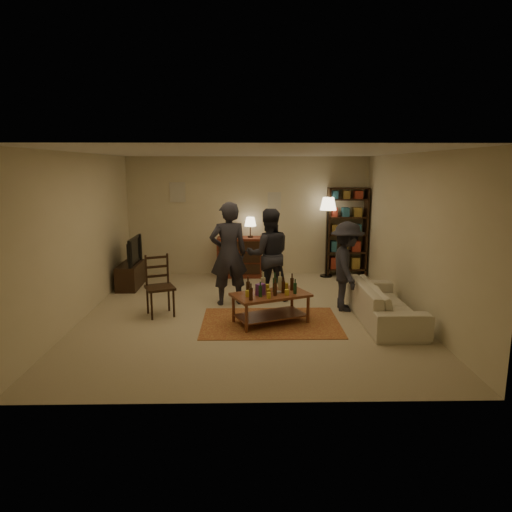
{
  "coord_description": "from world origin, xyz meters",
  "views": [
    {
      "loc": [
        -0.02,
        -7.47,
        2.48
      ],
      "look_at": [
        0.13,
        0.1,
        0.99
      ],
      "focal_mm": 32.0,
      "sensor_mm": 36.0,
      "label": 1
    }
  ],
  "objects_px": {
    "tv_stand": "(131,269)",
    "person_left": "(229,254)",
    "person_right": "(268,255)",
    "dining_chair": "(159,283)",
    "bookshelf": "(347,231)",
    "dresser": "(240,256)",
    "person_by_sofa": "(347,266)",
    "floor_lamp": "(328,209)",
    "sofa": "(384,303)",
    "coffee_table": "(270,298)"
  },
  "relations": [
    {
      "from": "floor_lamp",
      "to": "dresser",
      "type": "bearing_deg",
      "value": 178.16
    },
    {
      "from": "person_right",
      "to": "person_by_sofa",
      "type": "xyz_separation_m",
      "value": [
        1.33,
        -0.64,
        -0.08
      ]
    },
    {
      "from": "dresser",
      "to": "person_by_sofa",
      "type": "distance_m",
      "value": 3.16
    },
    {
      "from": "dresser",
      "to": "person_by_sofa",
      "type": "height_order",
      "value": "person_by_sofa"
    },
    {
      "from": "dining_chair",
      "to": "person_by_sofa",
      "type": "xyz_separation_m",
      "value": [
        3.21,
        0.2,
        0.23
      ]
    },
    {
      "from": "tv_stand",
      "to": "person_by_sofa",
      "type": "bearing_deg",
      "value": -21.03
    },
    {
      "from": "bookshelf",
      "to": "person_right",
      "type": "bearing_deg",
      "value": -134.11
    },
    {
      "from": "dresser",
      "to": "person_left",
      "type": "bearing_deg",
      "value": -94.44
    },
    {
      "from": "person_by_sofa",
      "to": "coffee_table",
      "type": "bearing_deg",
      "value": 119.82
    },
    {
      "from": "floor_lamp",
      "to": "sofa",
      "type": "bearing_deg",
      "value": -82.22
    },
    {
      "from": "floor_lamp",
      "to": "person_left",
      "type": "distance_m",
      "value": 3.03
    },
    {
      "from": "person_left",
      "to": "person_by_sofa",
      "type": "relative_size",
      "value": 1.2
    },
    {
      "from": "dresser",
      "to": "sofa",
      "type": "bearing_deg",
      "value": -52.46
    },
    {
      "from": "person_right",
      "to": "person_by_sofa",
      "type": "height_order",
      "value": "person_right"
    },
    {
      "from": "tv_stand",
      "to": "person_right",
      "type": "distance_m",
      "value": 3.01
    },
    {
      "from": "person_left",
      "to": "person_right",
      "type": "bearing_deg",
      "value": -173.64
    },
    {
      "from": "sofa",
      "to": "bookshelf",
      "type": "bearing_deg",
      "value": -0.82
    },
    {
      "from": "tv_stand",
      "to": "bookshelf",
      "type": "height_order",
      "value": "bookshelf"
    },
    {
      "from": "bookshelf",
      "to": "person_right",
      "type": "distance_m",
      "value": 2.69
    },
    {
      "from": "floor_lamp",
      "to": "person_left",
      "type": "height_order",
      "value": "person_left"
    },
    {
      "from": "person_left",
      "to": "dining_chair",
      "type": "bearing_deg",
      "value": 13.2
    },
    {
      "from": "tv_stand",
      "to": "person_by_sofa",
      "type": "distance_m",
      "value": 4.46
    },
    {
      "from": "bookshelf",
      "to": "person_by_sofa",
      "type": "bearing_deg",
      "value": -101.97
    },
    {
      "from": "coffee_table",
      "to": "dresser",
      "type": "bearing_deg",
      "value": 99.62
    },
    {
      "from": "dresser",
      "to": "person_left",
      "type": "height_order",
      "value": "person_left"
    },
    {
      "from": "bookshelf",
      "to": "person_right",
      "type": "height_order",
      "value": "bookshelf"
    },
    {
      "from": "tv_stand",
      "to": "sofa",
      "type": "height_order",
      "value": "tv_stand"
    },
    {
      "from": "person_right",
      "to": "dresser",
      "type": "bearing_deg",
      "value": -78.14
    },
    {
      "from": "dining_chair",
      "to": "sofa",
      "type": "bearing_deg",
      "value": -28.73
    },
    {
      "from": "coffee_table",
      "to": "dresser",
      "type": "relative_size",
      "value": 0.99
    },
    {
      "from": "coffee_table",
      "to": "dining_chair",
      "type": "height_order",
      "value": "dining_chair"
    },
    {
      "from": "bookshelf",
      "to": "person_by_sofa",
      "type": "height_order",
      "value": "bookshelf"
    },
    {
      "from": "dresser",
      "to": "tv_stand",
      "type": "bearing_deg",
      "value": -157.93
    },
    {
      "from": "dresser",
      "to": "person_right",
      "type": "height_order",
      "value": "person_right"
    },
    {
      "from": "dining_chair",
      "to": "person_left",
      "type": "distance_m",
      "value": 1.35
    },
    {
      "from": "tv_stand",
      "to": "floor_lamp",
      "type": "xyz_separation_m",
      "value": [
        4.23,
        0.85,
        1.15
      ]
    },
    {
      "from": "person_by_sofa",
      "to": "dresser",
      "type": "bearing_deg",
      "value": 40.28
    },
    {
      "from": "coffee_table",
      "to": "floor_lamp",
      "type": "xyz_separation_m",
      "value": [
        1.44,
        3.12,
        1.11
      ]
    },
    {
      "from": "person_right",
      "to": "person_left",
      "type": "bearing_deg",
      "value": 14.76
    },
    {
      "from": "tv_stand",
      "to": "person_left",
      "type": "bearing_deg",
      "value": -30.19
    },
    {
      "from": "coffee_table",
      "to": "floor_lamp",
      "type": "relative_size",
      "value": 0.75
    },
    {
      "from": "coffee_table",
      "to": "person_right",
      "type": "bearing_deg",
      "value": 88.86
    },
    {
      "from": "floor_lamp",
      "to": "sofa",
      "type": "height_order",
      "value": "floor_lamp"
    },
    {
      "from": "dining_chair",
      "to": "tv_stand",
      "type": "relative_size",
      "value": 0.99
    },
    {
      "from": "dining_chair",
      "to": "dresser",
      "type": "xyz_separation_m",
      "value": [
        1.32,
        2.71,
        -0.07
      ]
    },
    {
      "from": "person_right",
      "to": "person_by_sofa",
      "type": "bearing_deg",
      "value": 149.13
    },
    {
      "from": "person_left",
      "to": "floor_lamp",
      "type": "bearing_deg",
      "value": -149.47
    },
    {
      "from": "person_left",
      "to": "dresser",
      "type": "bearing_deg",
      "value": -107.87
    },
    {
      "from": "sofa",
      "to": "person_by_sofa",
      "type": "xyz_separation_m",
      "value": [
        -0.5,
        0.61,
        0.48
      ]
    },
    {
      "from": "dining_chair",
      "to": "sofa",
      "type": "height_order",
      "value": "dining_chair"
    }
  ]
}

